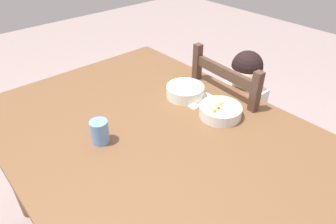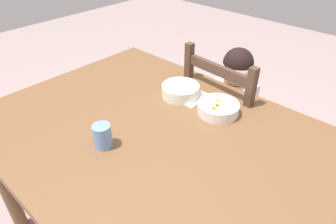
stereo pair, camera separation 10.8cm
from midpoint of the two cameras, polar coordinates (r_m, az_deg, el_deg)
The scene contains 8 objects.
dining_table at distance 1.30m, azimuth -0.65°, elevation -6.56°, with size 1.43×1.07×0.77m.
dining_chair at distance 1.79m, azimuth 13.90°, elevation -3.96°, with size 0.45×0.45×0.96m.
child_figure at distance 1.69m, azimuth 14.72°, elevation 0.48°, with size 0.32×0.31×0.95m.
bowl_of_peas at distance 1.45m, azimuth 5.39°, elevation 3.90°, with size 0.18×0.18×0.06m.
bowl_of_carrots at distance 1.33m, azimuth 12.10°, elevation 0.15°, with size 0.18×0.18×0.05m.
spoon at distance 1.38m, azimuth 9.81°, elevation 0.60°, with size 0.14×0.05×0.01m.
drinking_cup at distance 1.17m, azimuth -10.14°, elevation -3.76°, with size 0.07×0.07×0.09m, color #6997DB.
paper_napkin at distance 1.46m, azimuth 6.60°, elevation 2.90°, with size 0.17×0.15×0.00m, color white.
Camera 1 is at (0.79, -0.60, 1.53)m, focal length 32.43 mm.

